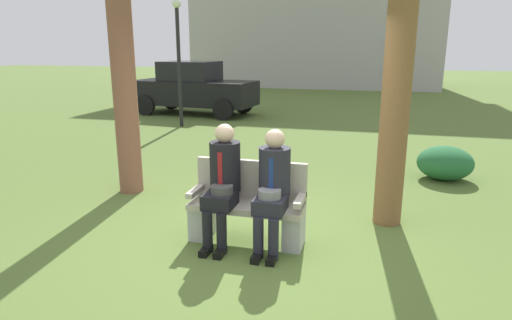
% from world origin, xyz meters
% --- Properties ---
extents(ground_plane, '(80.00, 80.00, 0.00)m').
position_xyz_m(ground_plane, '(0.00, 0.00, 0.00)').
color(ground_plane, '#536B2F').
extents(park_bench, '(1.27, 0.44, 0.90)m').
position_xyz_m(park_bench, '(-0.04, 0.09, 0.39)').
color(park_bench, '#B7AD9E').
rests_on(park_bench, ground).
extents(seated_man_left, '(0.34, 0.72, 1.33)m').
position_xyz_m(seated_man_left, '(-0.29, -0.03, 0.74)').
color(seated_man_left, black).
rests_on(seated_man_left, ground).
extents(seated_man_right, '(0.34, 0.72, 1.30)m').
position_xyz_m(seated_man_right, '(0.27, -0.03, 0.72)').
color(seated_man_right, '#23232D').
rests_on(seated_man_right, ground).
extents(shrub_near_bench, '(0.89, 0.82, 0.56)m').
position_xyz_m(shrub_near_bench, '(2.44, 3.21, 0.28)').
color(shrub_near_bench, '#246335').
rests_on(shrub_near_bench, ground).
extents(parked_car_near, '(4.04, 2.04, 1.68)m').
position_xyz_m(parked_car_near, '(-4.39, 8.92, 0.84)').
color(parked_car_near, black).
rests_on(parked_car_near, ground).
extents(street_lamp, '(0.24, 0.24, 3.34)m').
position_xyz_m(street_lamp, '(-3.87, 6.74, 2.07)').
color(street_lamp, black).
rests_on(street_lamp, ground).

